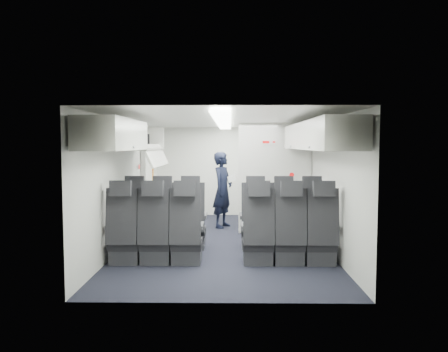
{
  "coord_description": "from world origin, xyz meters",
  "views": [
    {
      "loc": [
        0.12,
        -7.66,
        1.73
      ],
      "look_at": [
        0.0,
        0.4,
        1.15
      ],
      "focal_mm": 35.0,
      "sensor_mm": 36.0,
      "label": 1
    }
  ],
  "objects_px": {
    "seat_row_mid": "(222,237)",
    "galley_unit": "(265,177)",
    "boarding_door": "(148,181)",
    "carry_on_bag": "(138,141)",
    "flight_attendant": "(223,190)",
    "seat_row_front": "(223,225)"
  },
  "relations": [
    {
      "from": "carry_on_bag",
      "to": "seat_row_front",
      "type": "bearing_deg",
      "value": -20.7
    },
    {
      "from": "flight_attendant",
      "to": "carry_on_bag",
      "type": "xyz_separation_m",
      "value": [
        -1.39,
        -1.74,
        1.01
      ]
    },
    {
      "from": "seat_row_mid",
      "to": "carry_on_bag",
      "type": "distance_m",
      "value": 2.28
    },
    {
      "from": "seat_row_front",
      "to": "galley_unit",
      "type": "distance_m",
      "value": 3.43
    },
    {
      "from": "galley_unit",
      "to": "carry_on_bag",
      "type": "relative_size",
      "value": 5.2
    },
    {
      "from": "boarding_door",
      "to": "carry_on_bag",
      "type": "height_order",
      "value": "carry_on_bag"
    },
    {
      "from": "flight_attendant",
      "to": "seat_row_mid",
      "type": "bearing_deg",
      "value": -154.45
    },
    {
      "from": "galley_unit",
      "to": "flight_attendant",
      "type": "bearing_deg",
      "value": -127.15
    },
    {
      "from": "seat_row_mid",
      "to": "boarding_door",
      "type": "bearing_deg",
      "value": 118.77
    },
    {
      "from": "seat_row_mid",
      "to": "galley_unit",
      "type": "relative_size",
      "value": 1.75
    },
    {
      "from": "flight_attendant",
      "to": "carry_on_bag",
      "type": "height_order",
      "value": "carry_on_bag"
    },
    {
      "from": "seat_row_front",
      "to": "galley_unit",
      "type": "relative_size",
      "value": 1.75
    },
    {
      "from": "seat_row_mid",
      "to": "boarding_door",
      "type": "relative_size",
      "value": 1.79
    },
    {
      "from": "seat_row_front",
      "to": "seat_row_mid",
      "type": "distance_m",
      "value": 0.9
    },
    {
      "from": "seat_row_mid",
      "to": "carry_on_bag",
      "type": "relative_size",
      "value": 9.12
    },
    {
      "from": "seat_row_mid",
      "to": "flight_attendant",
      "type": "bearing_deg",
      "value": 90.86
    },
    {
      "from": "seat_row_front",
      "to": "galley_unit",
      "type": "xyz_separation_m",
      "value": [
        0.95,
        3.25,
        0.55
      ]
    },
    {
      "from": "seat_row_mid",
      "to": "galley_unit",
      "type": "xyz_separation_m",
      "value": [
        0.95,
        4.15,
        0.55
      ]
    },
    {
      "from": "seat_row_front",
      "to": "carry_on_bag",
      "type": "xyz_separation_m",
      "value": [
        -1.43,
        0.2,
        1.39
      ]
    },
    {
      "from": "seat_row_front",
      "to": "flight_attendant",
      "type": "height_order",
      "value": "flight_attendant"
    },
    {
      "from": "galley_unit",
      "to": "seat_row_mid",
      "type": "bearing_deg",
      "value": -102.88
    },
    {
      "from": "boarding_door",
      "to": "carry_on_bag",
      "type": "distance_m",
      "value": 2.08
    }
  ]
}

